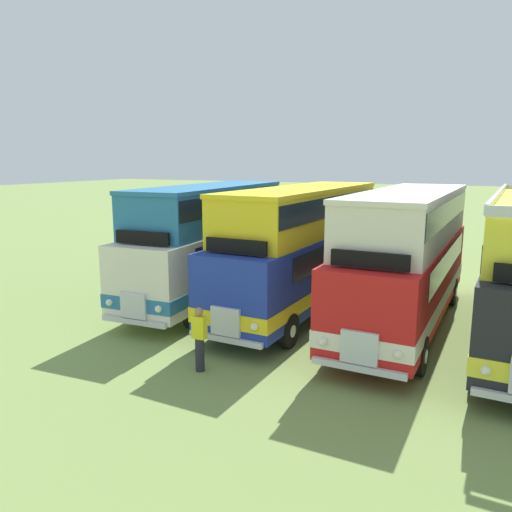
% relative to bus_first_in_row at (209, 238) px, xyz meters
% --- Properties ---
extents(bus_first_in_row, '(2.95, 9.86, 4.49)m').
position_rel_bus_first_in_row_xyz_m(bus_first_in_row, '(0.00, 0.00, 0.00)').
color(bus_first_in_row, silver).
rests_on(bus_first_in_row, ground).
extents(bus_second_in_row, '(3.04, 10.73, 4.49)m').
position_rel_bus_first_in_row_xyz_m(bus_second_in_row, '(3.74, 0.28, 0.01)').
color(bus_second_in_row, '#1E339E').
rests_on(bus_second_in_row, ground).
extents(bus_third_in_row, '(2.92, 10.81, 4.49)m').
position_rel_bus_first_in_row_xyz_m(bus_third_in_row, '(7.46, -0.03, 0.01)').
color(bus_third_in_row, red).
rests_on(bus_third_in_row, ground).
extents(marshal_person, '(0.36, 0.24, 1.73)m').
position_rel_bus_first_in_row_xyz_m(marshal_person, '(3.23, -6.07, -1.58)').
color(marshal_person, '#23232D').
rests_on(marshal_person, ground).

